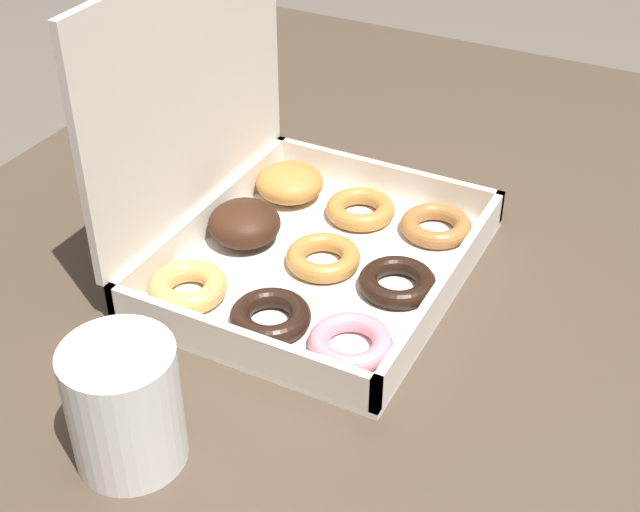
# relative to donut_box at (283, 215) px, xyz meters

# --- Properties ---
(dining_table) EXTENTS (1.24, 1.03, 0.77)m
(dining_table) POSITION_rel_donut_box_xyz_m (-0.02, -0.14, -0.14)
(dining_table) COLOR #4C3D2D
(dining_table) RESTS_ON ground_plane
(donut_box) EXTENTS (0.31, 0.27, 0.27)m
(donut_box) POSITION_rel_donut_box_xyz_m (0.00, 0.00, 0.00)
(donut_box) COLOR silver
(donut_box) RESTS_ON dining_table
(coffee_mug) EXTENTS (0.08, 0.08, 0.10)m
(coffee_mug) POSITION_rel_donut_box_xyz_m (-0.27, -0.02, 0.00)
(coffee_mug) COLOR white
(coffee_mug) RESTS_ON dining_table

